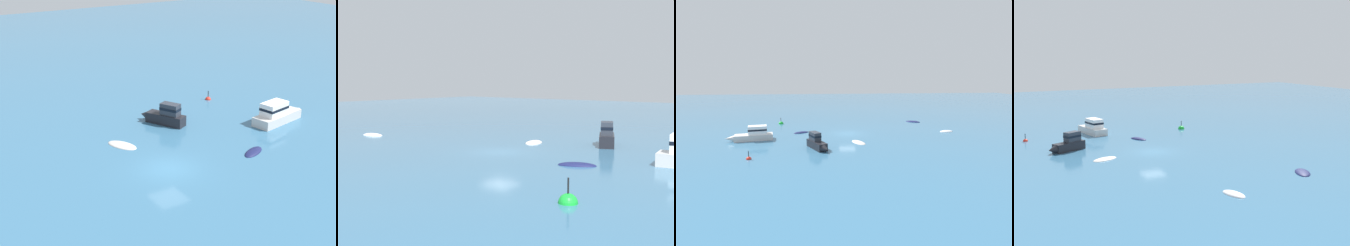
# 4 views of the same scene
# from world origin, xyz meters

# --- Properties ---
(ground_plane) EXTENTS (160.00, 160.00, 0.00)m
(ground_plane) POSITION_xyz_m (0.00, 0.00, 0.00)
(ground_plane) COLOR teal
(dinghy) EXTENTS (1.93, 2.65, 0.44)m
(dinghy) POSITION_xyz_m (-1.10, -7.31, 0.00)
(dinghy) COLOR #191E4C
(dinghy) RESTS_ON ground
(skiff) EXTENTS (1.50, 2.45, 0.44)m
(skiff) POSITION_xyz_m (0.03, 16.28, 0.00)
(skiff) COLOR white
(skiff) RESTS_ON ground
(rib_1) EXTENTS (3.12, 2.36, 0.36)m
(rib_1) POSITION_xyz_m (5.67, 1.00, 0.00)
(rib_1) COLOR silver
(rib_1) RESTS_ON ground
(cabin_cruiser) EXTENTS (4.54, 3.03, 2.04)m
(cabin_cruiser) POSITION_xyz_m (8.12, -4.63, 0.79)
(cabin_cruiser) COLOR black
(cabin_cruiser) RESTS_ON ground
(channel_buoy) EXTENTS (0.89, 0.89, 1.59)m
(channel_buoy) POSITION_xyz_m (-9.13, -11.62, 0.00)
(channel_buoy) COLOR green
(channel_buoy) RESTS_ON ground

